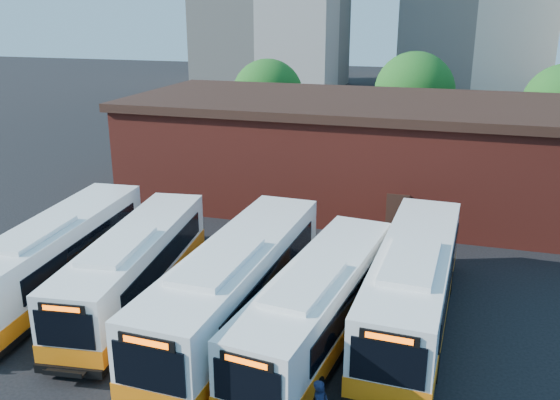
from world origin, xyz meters
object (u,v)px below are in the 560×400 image
(bus_mideast, at_px, (318,310))
(bus_farwest, at_px, (56,258))
(bus_east, at_px, (413,289))
(bus_midwest, at_px, (237,290))
(bus_west, at_px, (135,270))

(bus_mideast, bearing_deg, bus_farwest, -178.42)
(bus_farwest, distance_m, bus_east, 14.87)
(bus_mideast, height_order, bus_east, bus_east)
(bus_farwest, xyz_separation_m, bus_midwest, (8.49, -0.74, 0.11))
(bus_west, distance_m, bus_east, 11.11)
(bus_farwest, height_order, bus_east, bus_east)
(bus_west, bearing_deg, bus_mideast, -14.80)
(bus_midwest, bearing_deg, bus_east, 20.52)
(bus_west, height_order, bus_midwest, bus_midwest)
(bus_west, height_order, bus_mideast, bus_mideast)
(bus_west, relative_size, bus_east, 0.94)
(bus_midwest, distance_m, bus_mideast, 3.23)
(bus_farwest, relative_size, bus_west, 1.04)
(bus_farwest, xyz_separation_m, bus_mideast, (11.70, -1.07, -0.05))
(bus_farwest, distance_m, bus_midwest, 8.52)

